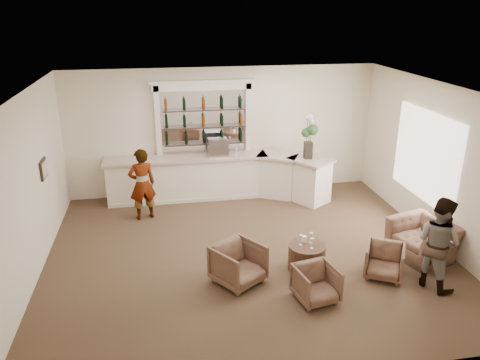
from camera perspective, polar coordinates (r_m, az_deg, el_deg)
name	(u,v)px	position (r m, az deg, el deg)	size (l,w,h in m)	color
ground	(248,253)	(9.64, 0.98, -8.91)	(8.00, 8.00, 0.00)	brown
room_shell	(250,133)	(9.43, 1.22, 5.79)	(8.04, 7.02, 3.32)	beige
bar_counter	(220,177)	(12.06, -2.47, 0.36)	(5.72, 1.80, 1.14)	white
back_bar_alcove	(204,119)	(12.00, -4.45, 7.48)	(2.64, 0.25, 3.00)	white
cocktail_table	(307,257)	(9.10, 8.12, -9.26)	(0.71, 0.71, 0.50)	#48301F
sommelier	(142,184)	(11.04, -11.84, -0.51)	(0.62, 0.41, 1.71)	gray
guest	(438,243)	(8.93, 22.98, -7.06)	(0.83, 0.65, 1.71)	gray
armchair_left	(238,264)	(8.55, -0.20, -10.21)	(0.79, 0.82, 0.74)	brown
armchair_center	(316,284)	(8.22, 9.25, -12.39)	(0.67, 0.68, 0.62)	brown
armchair_right	(384,261)	(9.15, 17.18, -9.42)	(0.67, 0.69, 0.63)	brown
armchair_far	(423,240)	(10.05, 21.37, -6.77)	(1.14, 1.00, 0.74)	brown
espresso_machine	(218,147)	(11.86, -2.71, 3.99)	(0.49, 0.41, 0.43)	#ADADB1
flower_vase	(309,134)	(11.65, 8.40, 5.58)	(0.29, 0.29, 1.11)	black
wine_glass_bar_left	(236,152)	(11.85, -0.44, 3.44)	(0.07, 0.07, 0.21)	white
wine_glass_bar_right	(220,151)	(11.92, -2.46, 3.52)	(0.07, 0.07, 0.21)	white
wine_glass_tbl_a	(301,240)	(8.92, 7.44, -7.28)	(0.07, 0.07, 0.21)	white
wine_glass_tbl_b	(311,238)	(9.03, 8.69, -6.99)	(0.07, 0.07, 0.21)	white
wine_glass_tbl_c	(312,243)	(8.83, 8.74, -7.65)	(0.07, 0.07, 0.21)	white
napkin_holder	(304,239)	(9.06, 7.83, -7.15)	(0.08, 0.08, 0.12)	white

